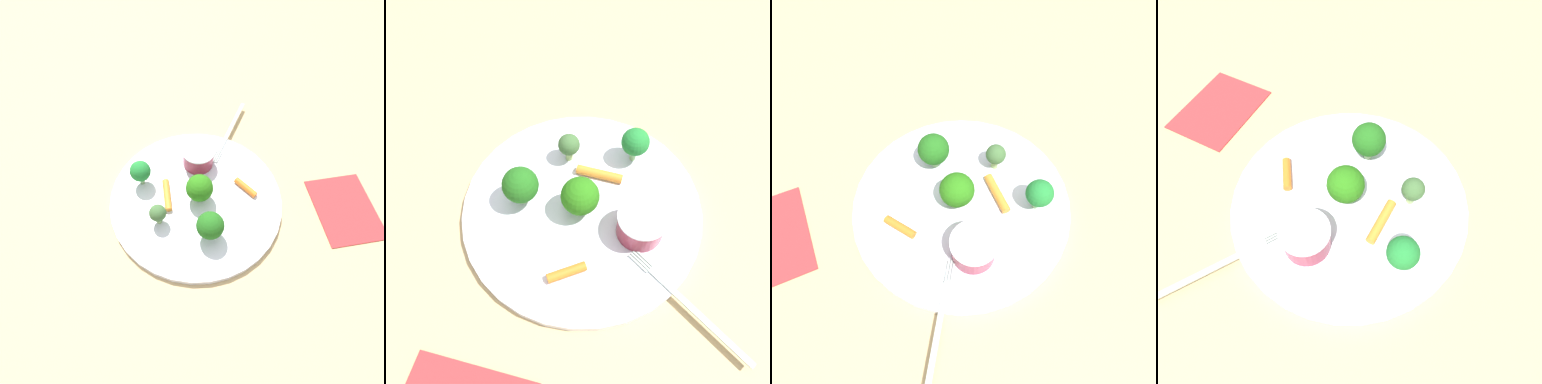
% 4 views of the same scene
% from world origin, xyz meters
% --- Properties ---
extents(ground_plane, '(2.40, 2.40, 0.00)m').
position_xyz_m(ground_plane, '(0.00, 0.00, 0.00)').
color(ground_plane, tan).
extents(plate, '(0.30, 0.30, 0.01)m').
position_xyz_m(plate, '(0.00, 0.00, 0.01)').
color(plate, white).
rests_on(plate, ground_plane).
extents(sauce_cup, '(0.06, 0.06, 0.04)m').
position_xyz_m(sauce_cup, '(0.08, 0.00, 0.03)').
color(sauce_cup, maroon).
rests_on(sauce_cup, plate).
extents(broccoli_floret_0, '(0.03, 0.03, 0.04)m').
position_xyz_m(broccoli_floret_0, '(-0.05, 0.06, 0.04)').
color(broccoli_floret_0, '#8DAD66').
rests_on(broccoli_floret_0, plate).
extents(broccoli_floret_1, '(0.05, 0.05, 0.06)m').
position_xyz_m(broccoli_floret_1, '(0.00, -0.01, 0.05)').
color(broccoli_floret_1, '#8BBD5A').
rests_on(broccoli_floret_1, plate).
extents(broccoli_floret_2, '(0.04, 0.04, 0.06)m').
position_xyz_m(broccoli_floret_2, '(-0.07, -0.03, 0.05)').
color(broccoli_floret_2, '#87AD71').
rests_on(broccoli_floret_2, plate).
extents(broccoli_floret_3, '(0.04, 0.04, 0.05)m').
position_xyz_m(broccoli_floret_3, '(0.03, 0.10, 0.05)').
color(broccoli_floret_3, '#7DAF70').
rests_on(broccoli_floret_3, plate).
extents(carrot_stick_0, '(0.06, 0.02, 0.01)m').
position_xyz_m(carrot_stick_0, '(-0.00, 0.05, 0.02)').
color(carrot_stick_0, orange).
rests_on(carrot_stick_0, plate).
extents(carrot_stick_1, '(0.04, 0.04, 0.01)m').
position_xyz_m(carrot_stick_1, '(0.02, -0.09, 0.02)').
color(carrot_stick_1, orange).
rests_on(carrot_stick_1, plate).
extents(fork, '(0.16, 0.07, 0.00)m').
position_xyz_m(fork, '(0.15, -0.06, 0.01)').
color(fork, '#B4C2B9').
rests_on(fork, plate).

